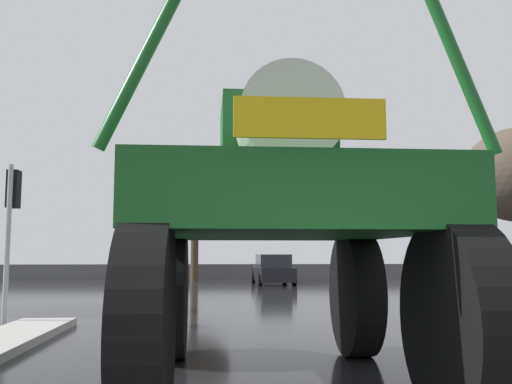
{
  "coord_description": "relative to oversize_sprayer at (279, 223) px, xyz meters",
  "views": [
    {
      "loc": [
        -1.03,
        -2.48,
        1.56
      ],
      "look_at": [
        -0.35,
        6.31,
        2.51
      ],
      "focal_mm": 40.02,
      "sensor_mm": 36.0,
      "label": 1
    }
  ],
  "objects": [
    {
      "name": "bare_tree_far_center",
      "position": [
        -1.8,
        25.73,
        2.86
      ],
      "size": [
        4.18,
        4.18,
        6.61
      ],
      "color": "#473828",
      "rests_on": "ground"
    },
    {
      "name": "traffic_signal_near_right",
      "position": [
        5.34,
        5.91,
        0.49
      ],
      "size": [
        0.24,
        0.54,
        3.33
      ],
      "color": "#A8AAAF",
      "rests_on": "ground"
    },
    {
      "name": "roadside_barrier",
      "position": [
        0.2,
        29.11,
        -1.49
      ],
      "size": [
        30.66,
        0.24,
        0.9
      ],
      "primitive_type": "cube",
      "color": "#59595B",
      "rests_on": "ground"
    },
    {
      "name": "oversize_sprayer",
      "position": [
        0.0,
        0.0,
        0.0
      ],
      "size": [
        3.75,
        5.52,
        4.05
      ],
      "rotation": [
        0.0,
        0.0,
        1.58
      ],
      "color": "black",
      "rests_on": "ground"
    },
    {
      "name": "traffic_signal_near_left",
      "position": [
        -5.22,
        5.91,
        0.62
      ],
      "size": [
        0.24,
        0.54,
        3.5
      ],
      "color": "#A8AAAF",
      "rests_on": "ground"
    },
    {
      "name": "sedan_ahead",
      "position": [
        2.31,
        22.24,
        -1.22
      ],
      "size": [
        2.04,
        4.18,
        1.52
      ],
      "rotation": [
        0.0,
        0.0,
        1.62
      ],
      "color": "black",
      "rests_on": "ground"
    },
    {
      "name": "ground_plane",
      "position": [
        0.2,
        13.51,
        -1.94
      ],
      "size": [
        120.0,
        120.0,
        0.0
      ],
      "primitive_type": "plane",
      "color": "black"
    }
  ]
}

